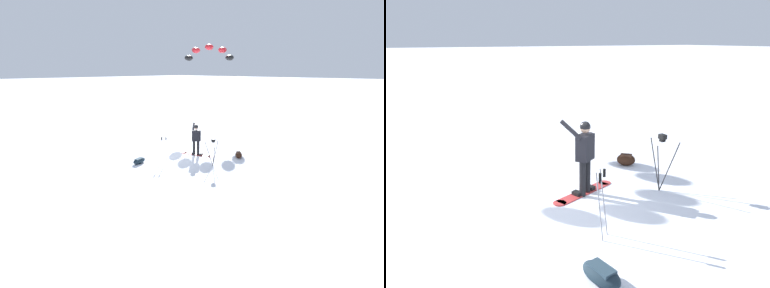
{
  "view_description": "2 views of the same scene",
  "coord_description": "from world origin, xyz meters",
  "views": [
    {
      "loc": [
        8.79,
        -8.82,
        4.31
      ],
      "look_at": [
        0.97,
        -0.09,
        0.79
      ],
      "focal_mm": 23.07,
      "sensor_mm": 36.0,
      "label": 1
    },
    {
      "loc": [
        -2.85,
        -5.9,
        3.28
      ],
      "look_at": [
        0.59,
        0.5,
        1.16
      ],
      "focal_mm": 33.89,
      "sensor_mm": 36.0,
      "label": 2
    }
  ],
  "objects": [
    {
      "name": "gear_bag_large",
      "position": [
        2.65,
        1.6,
        0.17
      ],
      "size": [
        0.59,
        0.57,
        0.31
      ],
      "color": "black",
      "rests_on": "ground_plane"
    },
    {
      "name": "snowboard",
      "position": [
        0.76,
        0.55,
        0.02
      ],
      "size": [
        1.69,
        0.77,
        0.1
      ],
      "color": "#B23333",
      "rests_on": "ground_plane"
    },
    {
      "name": "ground_plane",
      "position": [
        0.0,
        0.0,
        0.0
      ],
      "size": [
        300.0,
        300.0,
        0.0
      ],
      "primitive_type": "plane",
      "color": "white"
    },
    {
      "name": "traction_kite",
      "position": [
        -3.94,
        7.4,
        5.62
      ],
      "size": [
        3.93,
        3.14,
        1.23
      ],
      "color": "black"
    },
    {
      "name": "camera_tripod",
      "position": [
        2.32,
        -0.14,
        0.93
      ],
      "size": [
        0.62,
        0.64,
        1.31
      ],
      "color": "#262628",
      "rests_on": "ground_plane"
    },
    {
      "name": "gear_bag_small",
      "position": [
        -0.51,
        -2.24,
        0.13
      ],
      "size": [
        0.47,
        0.75,
        0.25
      ],
      "color": "#192833",
      "rests_on": "ground_plane"
    },
    {
      "name": "snowboarder",
      "position": [
        0.75,
        0.48,
        0.99
      ],
      "size": [
        0.7,
        0.56,
        1.66
      ],
      "color": "black",
      "rests_on": "ground_plane"
    },
    {
      "name": "ski_poles",
      "position": [
        0.13,
        -1.2,
        0.79
      ],
      "size": [
        0.27,
        0.3,
        1.2
      ],
      "color": "gray",
      "rests_on": "ground_plane"
    }
  ]
}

